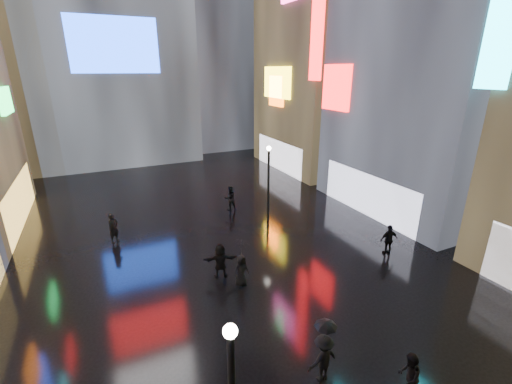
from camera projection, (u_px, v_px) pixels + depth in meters
ground at (205, 226)px, 22.85m from camera, size 140.00×140.00×0.00m
building_right_far at (326, 24)px, 33.03m from camera, size 10.28×12.00×28.00m
tower_flank_right at (206, 9)px, 42.85m from camera, size 12.00×12.00×34.00m
lamp_far at (268, 179)px, 22.78m from camera, size 0.30×0.30×5.20m
pedestrian_1 at (408, 376)px, 10.65m from camera, size 1.03×0.99×1.67m
pedestrian_2 at (323, 358)px, 11.27m from camera, size 1.19×0.75×1.76m
pedestrian_3 at (389, 240)px, 19.11m from camera, size 1.10×0.65×1.76m
pedestrian_4 at (241, 270)px, 16.35m from camera, size 0.85×0.63×1.59m
pedestrian_5 at (220, 261)px, 16.95m from camera, size 1.76×0.94×1.81m
pedestrian_6 at (114, 228)px, 20.40m from camera, size 0.81×0.76×1.85m
pedestrian_7 at (230, 198)px, 25.17m from camera, size 0.90×0.72×1.82m
umbrella_1 at (325, 329)px, 10.87m from camera, size 1.00×1.00×0.63m
umbrella_2 at (241, 248)px, 15.95m from camera, size 1.21×1.20×0.80m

